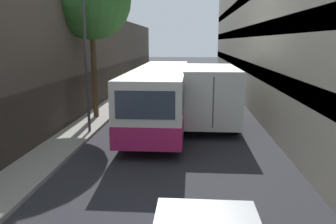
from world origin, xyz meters
TOP-DOWN VIEW (x-y plane):
  - ground_plane at (0.00, 15.00)m, footprint 150.00×150.00m
  - sidewalk_left at (-4.43, 15.00)m, footprint 1.61×60.00m
  - building_left_shopfront at (-6.33, 15.00)m, footprint 2.40×60.00m
  - building_right_apartment at (5.36, 15.00)m, footprint 2.40×60.00m
  - bus at (-0.84, 15.63)m, footprint 2.50×11.45m
  - box_truck at (1.59, 16.10)m, footprint 2.50×7.35m
  - street_lamp at (-3.87, 13.33)m, footprint 0.36×0.80m

SIDE VIEW (x-z plane):
  - ground_plane at x=0.00m, z-range 0.00..0.00m
  - sidewalk_left at x=-4.43m, z-range 0.00..0.14m
  - bus at x=-0.84m, z-range 0.10..2.92m
  - box_truck at x=1.59m, z-range 0.12..3.03m
  - building_left_shopfront at x=-6.33m, z-range -0.27..5.68m
  - street_lamp at x=-3.87m, z-range 1.45..8.12m
  - building_right_apartment at x=5.36m, z-range -0.03..10.04m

